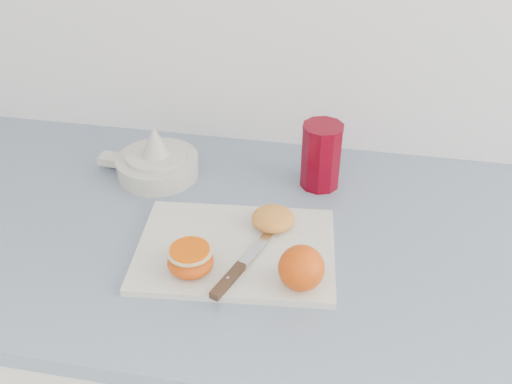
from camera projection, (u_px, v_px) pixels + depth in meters
cutting_board at (236, 250)px, 0.92m from camera, size 0.34×0.26×0.01m
whole_orange at (301, 268)px, 0.82m from camera, size 0.07×0.07×0.07m
half_orange at (191, 260)px, 0.85m from camera, size 0.07×0.07×0.04m
squeezed_shell at (273, 218)px, 0.95m from camera, size 0.07×0.07×0.03m
paring_knife at (234, 274)px, 0.85m from camera, size 0.07×0.18×0.01m
citrus_juicer at (156, 162)px, 1.09m from camera, size 0.20×0.16×0.11m
red_tumbler at (321, 158)px, 1.05m from camera, size 0.08×0.08×0.13m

